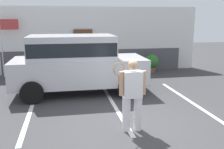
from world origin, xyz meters
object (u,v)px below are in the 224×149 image
tennis_player_man (132,94)px  parked_suv (76,61)px  potted_plant_by_porch (151,62)px  flag_pole (6,36)px

tennis_player_man → parked_suv: bearing=-72.0°
tennis_player_man → potted_plant_by_porch: (2.71, 6.28, -0.40)m
parked_suv → potted_plant_by_porch: 4.81m
potted_plant_by_porch → flag_pole: flag_pole is taller
flag_pole → tennis_player_man: bearing=-58.7°
potted_plant_by_porch → tennis_player_man: bearing=-113.3°
parked_suv → potted_plant_by_porch: size_ratio=5.20×
tennis_player_man → potted_plant_by_porch: bearing=-113.1°
parked_suv → tennis_player_man: size_ratio=2.70×
potted_plant_by_porch → flag_pole: size_ratio=0.34×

